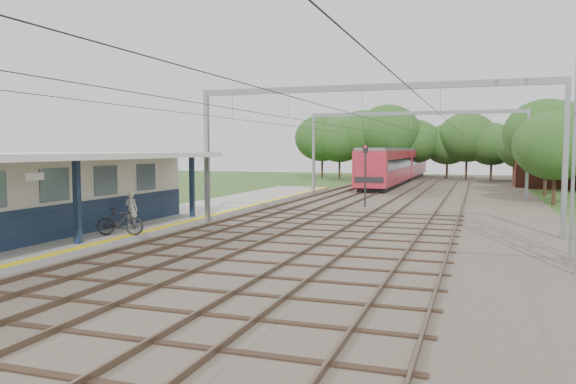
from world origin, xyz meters
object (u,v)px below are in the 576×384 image
at_px(bicycle, 120,221).
at_px(train, 399,164).
at_px(signal_post, 365,169).
at_px(person, 131,209).

height_order(bicycle, train, train).
bearing_deg(signal_post, bicycle, -92.00).
relative_size(person, train, 0.04).
height_order(train, signal_post, signal_post).
bearing_deg(person, bicycle, 109.35).
bearing_deg(signal_post, person, -98.23).
distance_m(person, bicycle, 2.57).
height_order(bicycle, signal_post, signal_post).
relative_size(bicycle, signal_post, 0.46).
relative_size(person, bicycle, 0.84).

